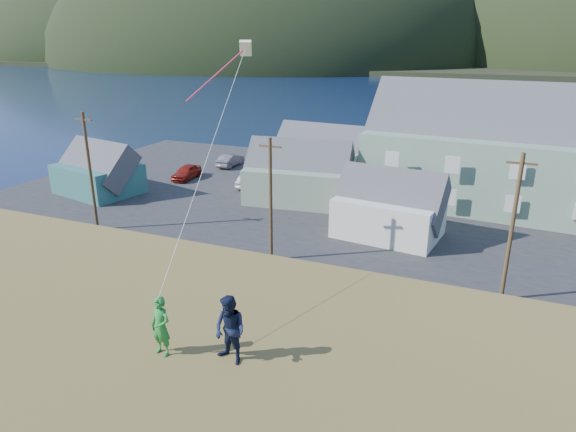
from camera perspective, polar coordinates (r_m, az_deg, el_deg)
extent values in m
plane|color=#0A1638|center=(33.97, 2.35, -6.87)|extent=(900.00, 900.00, 0.00)
cube|color=#4C3D19|center=(32.28, 1.11, -8.26)|extent=(110.00, 8.00, 0.10)
cube|color=#28282B|center=(49.14, 9.26, 1.43)|extent=(72.00, 36.00, 0.12)
cube|color=gray|center=(72.05, 9.01, 7.54)|extent=(26.00, 14.00, 0.90)
cube|color=black|center=(359.04, 21.76, 15.93)|extent=(900.00, 320.00, 2.00)
ellipsoid|color=black|center=(385.35, -14.83, 16.94)|extent=(240.00, 216.00, 108.00)
ellipsoid|color=black|center=(316.97, -1.83, 17.12)|extent=(260.00, 234.00, 143.00)
ellipsoid|color=black|center=(330.28, 18.01, 16.32)|extent=(200.00, 180.00, 100.00)
cube|color=#2D656B|center=(54.48, -20.32, 3.90)|extent=(8.80, 7.35, 2.89)
cube|color=#47474C|center=(53.97, -20.60, 6.16)|extent=(9.25, 7.29, 5.60)
cube|color=gray|center=(48.69, 1.15, 3.63)|extent=(9.94, 7.21, 3.31)
cube|color=#47474C|center=(48.07, 1.17, 6.48)|extent=(10.41, 7.04, 5.98)
cube|color=silver|center=(40.83, 11.11, -0.08)|extent=(8.32, 6.41, 3.08)
cube|color=#47474C|center=(40.13, 11.32, 3.03)|extent=(8.80, 6.38, 5.40)
cube|color=slate|center=(58.02, 3.75, 6.13)|extent=(10.46, 6.85, 3.19)
cube|color=#47474C|center=(57.50, 3.81, 8.55)|extent=(10.96, 6.84, 5.92)
cylinder|color=#47331E|center=(43.26, -21.11, 4.52)|extent=(0.24, 0.24, 9.50)
cylinder|color=#47331E|center=(34.78, -1.94, 1.70)|extent=(0.24, 0.24, 8.67)
cylinder|color=#47331E|center=(31.92, 23.60, -1.39)|extent=(0.24, 0.24, 8.94)
imported|color=silver|center=(53.52, -4.44, 3.93)|extent=(1.78, 4.10, 1.31)
imported|color=maroon|center=(60.57, -0.87, 5.86)|extent=(2.55, 5.03, 1.36)
imported|color=navy|center=(53.53, 15.06, 3.39)|extent=(1.64, 4.45, 1.45)
imported|color=slate|center=(62.37, -6.41, 6.19)|extent=(1.62, 4.50, 1.48)
imported|color=#B6B6B6|center=(56.68, 4.80, 4.82)|extent=(2.35, 4.77, 1.33)
imported|color=maroon|center=(57.46, -11.22, 4.81)|extent=(2.14, 4.60, 1.52)
imported|color=#BDBDBD|center=(53.87, -0.75, 4.14)|extent=(2.98, 5.28, 1.39)
imported|color=#232228|center=(50.87, 2.25, 3.20)|extent=(2.51, 5.06, 1.41)
imported|color=black|center=(55.02, 8.85, 4.30)|extent=(2.34, 4.66, 1.52)
imported|color=navy|center=(48.99, 9.42, 2.37)|extent=(2.31, 4.62, 1.51)
imported|color=#227E30|center=(13.84, -13.95, -11.82)|extent=(0.65, 0.48, 1.63)
imported|color=#131A34|center=(13.21, -6.46, -12.48)|extent=(1.03, 0.89, 1.82)
cube|color=#FBF6BF|center=(20.86, -4.74, 18.10)|extent=(0.58, 0.57, 0.60)
cylinder|color=#DB3958|center=(20.09, -7.93, 15.37)|extent=(0.06, 0.06, 3.31)
cylinder|color=white|center=(16.65, -8.55, 7.62)|extent=(0.02, 0.02, 11.10)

